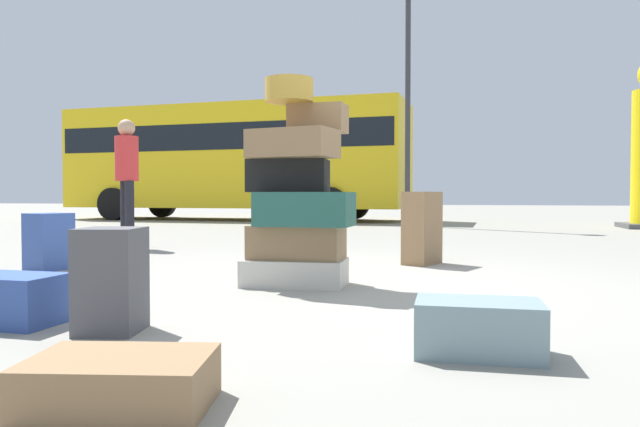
% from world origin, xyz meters
% --- Properties ---
extents(ground_plane, '(80.00, 80.00, 0.00)m').
position_xyz_m(ground_plane, '(0.00, 0.00, 0.00)').
color(ground_plane, gray).
extents(suitcase_tower, '(0.84, 0.65, 1.56)m').
position_xyz_m(suitcase_tower, '(-0.40, -0.10, 0.64)').
color(suitcase_tower, beige).
rests_on(suitcase_tower, ground).
extents(suitcase_navy_foreground_far, '(0.39, 0.41, 0.52)m').
position_xyz_m(suitcase_navy_foreground_far, '(-2.88, 0.25, 0.26)').
color(suitcase_navy_foreground_far, '#334F99').
rests_on(suitcase_navy_foreground_far, ground).
extents(suitcase_brown_right_side, '(0.63, 0.49, 0.17)m').
position_xyz_m(suitcase_brown_right_side, '(-0.23, -2.73, 0.08)').
color(suitcase_brown_right_side, olive).
rests_on(suitcase_brown_right_side, ground).
extents(suitcase_navy_left_side, '(0.52, 0.35, 0.26)m').
position_xyz_m(suitcase_navy_left_side, '(-1.50, -1.77, 0.13)').
color(suitcase_navy_left_side, '#334F99').
rests_on(suitcase_navy_left_side, ground).
extents(suitcase_slate_foreground_near, '(0.54, 0.34, 0.23)m').
position_xyz_m(suitcase_slate_foreground_near, '(0.89, -1.79, 0.12)').
color(suitcase_slate_foreground_near, gray).
rests_on(suitcase_slate_foreground_near, ground).
extents(suitcase_charcoal_upright_blue, '(0.34, 0.35, 0.52)m').
position_xyz_m(suitcase_charcoal_upright_blue, '(-0.88, -1.79, 0.26)').
color(suitcase_charcoal_upright_blue, '#4C4C51').
rests_on(suitcase_charcoal_upright_blue, ground).
extents(suitcase_brown_behind_tower, '(0.39, 0.49, 0.72)m').
position_xyz_m(suitcase_brown_behind_tower, '(0.41, 1.55, 0.36)').
color(suitcase_brown_behind_tower, olive).
rests_on(suitcase_brown_behind_tower, ground).
extents(person_bearded_onlooker, '(0.30, 0.30, 1.68)m').
position_xyz_m(person_bearded_onlooker, '(-3.48, 2.50, 1.01)').
color(person_bearded_onlooker, black).
rests_on(person_bearded_onlooker, ground).
extents(parked_bus, '(9.79, 3.11, 3.15)m').
position_xyz_m(parked_bus, '(-5.52, 11.27, 1.83)').
color(parked_bus, yellow).
rests_on(parked_bus, ground).
extents(lamp_post, '(0.36, 0.36, 6.38)m').
position_xyz_m(lamp_post, '(-0.45, 8.92, 4.14)').
color(lamp_post, '#333338').
rests_on(lamp_post, ground).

